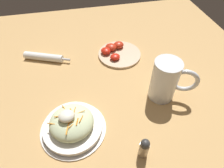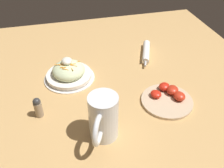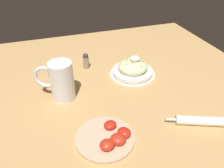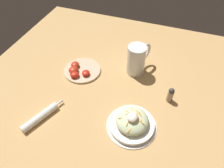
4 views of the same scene
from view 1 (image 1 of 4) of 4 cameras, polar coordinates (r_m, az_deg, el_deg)
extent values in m
plane|color=tan|center=(0.75, -2.09, -2.19)|extent=(1.43, 1.43, 0.00)
cylinder|color=white|center=(0.66, -11.32, -12.71)|extent=(0.22, 0.22, 0.01)
cylinder|color=white|center=(0.65, -11.47, -12.17)|extent=(0.19, 0.19, 0.01)
ellipsoid|color=beige|center=(0.63, -11.81, -11.01)|extent=(0.14, 0.14, 0.06)
cylinder|color=orange|center=(0.62, -15.27, -9.22)|extent=(0.03, 0.01, 0.01)
cylinder|color=orange|center=(0.62, -10.97, -7.58)|extent=(0.01, 0.03, 0.01)
cylinder|color=orange|center=(0.60, -12.20, -10.98)|extent=(0.02, 0.00, 0.01)
cylinder|color=orange|center=(0.64, -14.00, -6.84)|extent=(0.01, 0.02, 0.00)
cylinder|color=orange|center=(0.61, -9.18, -8.19)|extent=(0.03, 0.01, 0.00)
cylinder|color=orange|center=(0.60, -12.26, -10.32)|extent=(0.01, 0.03, 0.01)
cylinder|color=orange|center=(0.60, -9.09, -10.13)|extent=(0.02, 0.03, 0.01)
cylinder|color=orange|center=(0.59, -13.08, -12.89)|extent=(0.01, 0.03, 0.01)
cylinder|color=orange|center=(0.62, -11.89, -7.77)|extent=(0.01, 0.02, 0.01)
cylinder|color=orange|center=(0.60, -10.23, -10.85)|extent=(0.01, 0.02, 0.00)
cylinder|color=orange|center=(0.59, -11.93, -11.93)|extent=(0.02, 0.02, 0.01)
cylinder|color=orange|center=(0.62, -17.46, -11.12)|extent=(0.03, 0.02, 0.01)
ellipsoid|color=white|center=(0.60, -13.26, -9.20)|extent=(0.05, 0.04, 0.03)
cylinder|color=white|center=(0.71, 15.16, 1.08)|extent=(0.09, 0.09, 0.16)
cylinder|color=orange|center=(0.72, 14.74, -0.45)|extent=(0.08, 0.08, 0.10)
cylinder|color=white|center=(0.68, 15.64, 2.82)|extent=(0.08, 0.08, 0.01)
torus|color=white|center=(0.71, 20.61, 0.91)|extent=(0.10, 0.06, 0.10)
cylinder|color=white|center=(0.93, -19.55, 7.55)|extent=(0.18, 0.10, 0.03)
cylinder|color=silver|center=(0.89, -13.35, 7.05)|extent=(0.04, 0.02, 0.01)
cylinder|color=#D1B28E|center=(0.91, 2.21, 8.76)|extent=(0.20, 0.20, 0.01)
ellipsoid|color=red|center=(0.92, -0.31, 10.81)|extent=(0.07, 0.07, 0.03)
ellipsoid|color=red|center=(0.87, 0.91, 8.00)|extent=(0.05, 0.05, 0.02)
ellipsoid|color=red|center=(0.94, 1.96, 11.46)|extent=(0.05, 0.05, 0.03)
ellipsoid|color=red|center=(0.90, -1.84, 9.72)|extent=(0.06, 0.06, 0.03)
cylinder|color=gray|center=(0.60, 9.34, -18.51)|extent=(0.03, 0.03, 0.06)
sphere|color=#333333|center=(0.57, 9.80, -16.97)|extent=(0.03, 0.03, 0.03)
camera|label=2|loc=(0.87, 69.04, 27.51)|focal=39.42mm
camera|label=3|loc=(1.21, 4.34, 46.78)|focal=35.38mm
camera|label=4|loc=(0.61, -94.02, 23.31)|focal=32.69mm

